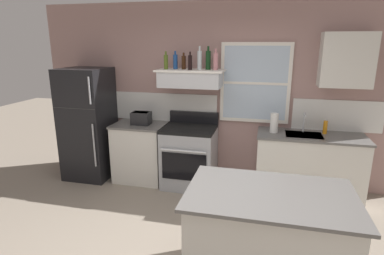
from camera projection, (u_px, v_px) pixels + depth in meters
name	position (u px, v px, depth m)	size (l,w,h in m)	color
back_wall	(213.00, 95.00, 4.78)	(5.40, 0.11, 2.70)	gray
refrigerator	(88.00, 124.00, 4.98)	(0.70, 0.72, 1.74)	black
counter_left_of_stove	(141.00, 152.00, 4.95)	(0.79, 0.63, 0.91)	silver
toaster	(141.00, 118.00, 4.78)	(0.30, 0.20, 0.19)	black
stove_range	(189.00, 156.00, 4.73)	(0.76, 0.69, 1.09)	#9EA0A5
range_hood_shelf	(191.00, 78.00, 4.52)	(0.96, 0.52, 0.24)	silver
bottle_olive_oil_square	(166.00, 62.00, 4.51)	(0.06, 0.06, 0.25)	#4C601E
bottle_blue_liqueur	(175.00, 61.00, 4.54)	(0.07, 0.07, 0.26)	#1E478C
bottle_brown_stout	(184.00, 62.00, 4.50)	(0.06, 0.06, 0.23)	#381E0F
bottle_balsamic_dark	(190.00, 62.00, 4.41)	(0.06, 0.06, 0.25)	black
bottle_clear_tall	(200.00, 60.00, 4.46)	(0.06, 0.06, 0.32)	silver
bottle_dark_green_wine	(208.00, 60.00, 4.45)	(0.07, 0.07, 0.32)	#143819
bottle_rose_pink	(216.00, 61.00, 4.40)	(0.07, 0.07, 0.29)	#C67F84
counter_right_with_sink	(308.00, 166.00, 4.38)	(1.43, 0.63, 0.91)	silver
sink_faucet	(304.00, 120.00, 4.33)	(0.03, 0.17, 0.28)	silver
paper_towel_roll	(274.00, 123.00, 4.34)	(0.11, 0.11, 0.27)	white
dish_soap_bottle	(325.00, 127.00, 4.29)	(0.06, 0.06, 0.18)	orange
kitchen_island	(267.00, 240.00, 2.74)	(1.40, 0.90, 0.91)	silver
upper_cabinet_right	(347.00, 60.00, 4.05)	(0.64, 0.32, 0.70)	silver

